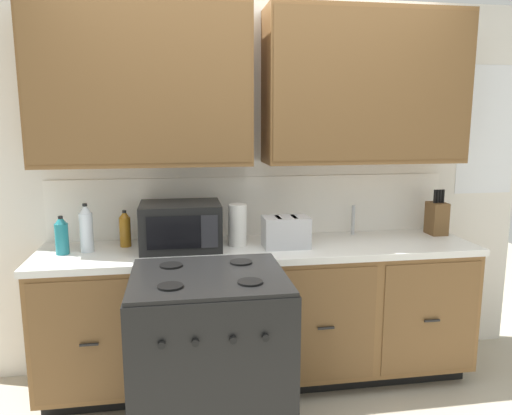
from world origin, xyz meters
name	(u,v)px	position (x,y,z in m)	size (l,w,h in m)	color
ground_plane	(269,405)	(0.00, 0.00, 0.00)	(8.00, 8.00, 0.00)	#B2A893
wall_unit	(256,126)	(0.00, 0.50, 1.64)	(3.87, 0.40, 2.45)	white
counter_run	(261,313)	(0.00, 0.30, 0.46)	(2.70, 0.64, 0.90)	black
stove_range	(210,364)	(-0.37, -0.33, 0.47)	(0.76, 0.68, 0.95)	black
microwave	(181,226)	(-0.49, 0.33, 1.04)	(0.48, 0.37, 0.28)	black
toaster	(286,232)	(0.15, 0.25, 1.00)	(0.28, 0.18, 0.19)	#B7B7BC
knife_block	(437,218)	(1.24, 0.42, 1.02)	(0.11, 0.14, 0.31)	brown
sink_faucet	(353,220)	(0.67, 0.51, 1.00)	(0.02, 0.02, 0.20)	#B2B5BA
paper_towel_roll	(238,225)	(-0.14, 0.34, 1.03)	(0.12, 0.12, 0.26)	white
bottle_clear	(86,228)	(-1.04, 0.34, 1.04)	(0.08, 0.08, 0.29)	silver
bottle_amber	(125,229)	(-0.83, 0.43, 1.01)	(0.07, 0.07, 0.23)	#9E6619
bottle_teal	(62,236)	(-1.18, 0.30, 1.01)	(0.08, 0.08, 0.23)	#1E707A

